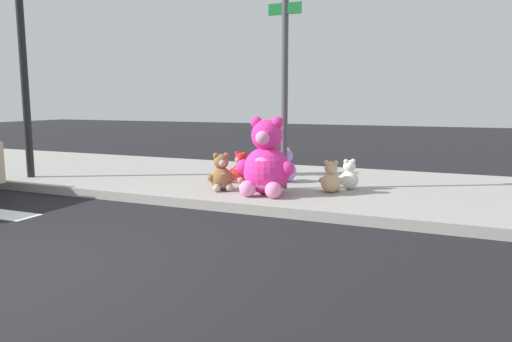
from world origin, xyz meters
name	(u,v)px	position (x,y,z in m)	size (l,w,h in m)	color
ground_plane	(25,273)	(0.00, 0.00, 0.00)	(60.00, 60.00, 0.00)	black
sidewalk	(250,182)	(0.00, 5.20, 0.07)	(28.00, 4.40, 0.15)	#9E9B93
sign_pole	(285,88)	(1.00, 4.40, 1.85)	(0.56, 0.11, 3.20)	#4C4C51
traffic_light	(16,20)	(-3.99, 3.50, 3.12)	(0.28, 0.48, 4.40)	black
plush_pink_large	(266,164)	(0.91, 3.81, 0.65)	(0.95, 0.85, 1.24)	#F22D93
plush_tan	(331,179)	(1.82, 4.40, 0.36)	(0.41, 0.36, 0.53)	tan
plush_red	(240,170)	(0.05, 4.69, 0.38)	(0.43, 0.39, 0.57)	red
plush_lavender	(285,168)	(0.77, 5.07, 0.40)	(0.43, 0.49, 0.63)	#B28CD8
plush_brown	(221,175)	(0.10, 3.85, 0.40)	(0.44, 0.45, 0.63)	olive
plush_white	(349,177)	(2.02, 4.80, 0.36)	(0.37, 0.37, 0.51)	white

